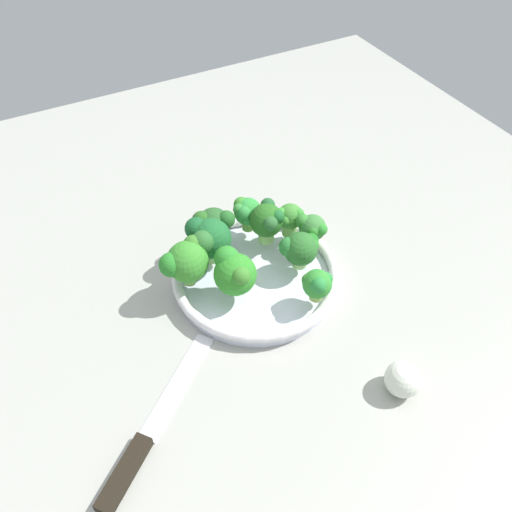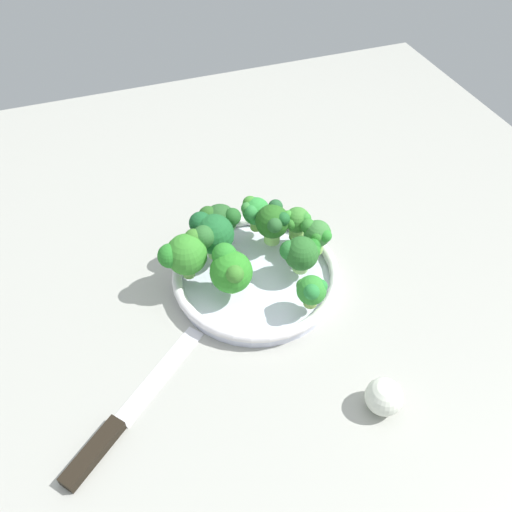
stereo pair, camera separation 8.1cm
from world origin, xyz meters
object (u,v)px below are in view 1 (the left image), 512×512
(broccoli_floret_3, at_px, (234,272))
(broccoli_floret_5, at_px, (290,218))
(bowl, at_px, (256,276))
(garlic_bulb, at_px, (403,379))
(broccoli_floret_6, at_px, (312,229))
(broccoli_floret_7, at_px, (317,284))
(knife, at_px, (146,439))
(broccoli_floret_1, at_px, (207,237))
(broccoli_floret_4, at_px, (186,261))
(broccoli_floret_9, at_px, (267,220))
(broccoli_floret_2, at_px, (248,211))
(broccoli_floret_0, at_px, (300,248))
(broccoli_floret_8, at_px, (213,224))

(broccoli_floret_3, distance_m, broccoli_floret_5, 0.15)
(bowl, distance_m, garlic_bulb, 0.27)
(broccoli_floret_6, bearing_deg, broccoli_floret_7, 62.21)
(garlic_bulb, bearing_deg, knife, -15.46)
(bowl, bearing_deg, broccoli_floret_1, -45.14)
(bowl, relative_size, broccoli_floret_4, 3.44)
(broccoli_floret_9, bearing_deg, broccoli_floret_5, 171.21)
(broccoli_floret_9, xyz_separation_m, garlic_bulb, (-0.03, 0.31, -0.05))
(broccoli_floret_9, bearing_deg, broccoli_floret_2, -68.90)
(broccoli_floret_2, xyz_separation_m, broccoli_floret_7, (-0.02, 0.18, -0.01))
(broccoli_floret_0, bearing_deg, knife, 25.59)
(broccoli_floret_7, xyz_separation_m, broccoli_floret_9, (0.00, -0.14, 0.01))
(broccoli_floret_2, distance_m, broccoli_floret_7, 0.18)
(broccoli_floret_8, bearing_deg, broccoli_floret_2, -178.55)
(broccoli_floret_7, bearing_deg, broccoli_floret_2, -84.03)
(bowl, bearing_deg, knife, 34.71)
(broccoli_floret_7, relative_size, knife, 0.24)
(broccoli_floret_2, relative_size, broccoli_floret_7, 1.13)
(knife, bearing_deg, broccoli_floret_3, -143.32)
(broccoli_floret_4, height_order, broccoli_floret_5, broccoli_floret_4)
(broccoli_floret_2, height_order, broccoli_floret_5, broccoli_floret_2)
(garlic_bulb, bearing_deg, broccoli_floret_7, -79.92)
(broccoli_floret_2, bearing_deg, broccoli_floret_3, 54.59)
(broccoli_floret_3, distance_m, broccoli_floret_6, 0.15)
(broccoli_floret_5, bearing_deg, knife, 32.92)
(broccoli_floret_1, distance_m, broccoli_floret_2, 0.09)
(bowl, xyz_separation_m, garlic_bulb, (-0.08, 0.26, 0.01))
(broccoli_floret_7, distance_m, broccoli_floret_9, 0.14)
(garlic_bulb, bearing_deg, broccoli_floret_9, -83.78)
(broccoli_floret_6, xyz_separation_m, broccoli_floret_8, (0.13, -0.08, 0.00))
(broccoli_floret_1, bearing_deg, broccoli_floret_6, 162.55)
(broccoli_floret_2, bearing_deg, broccoli_floret_4, 25.65)
(broccoli_floret_0, bearing_deg, broccoli_floret_6, -144.20)
(knife, bearing_deg, broccoli_floret_7, -165.32)
(bowl, relative_size, broccoli_floret_6, 4.42)
(garlic_bulb, bearing_deg, broccoli_floret_1, -66.65)
(broccoli_floret_6, bearing_deg, broccoli_floret_9, -38.75)
(broccoli_floret_8, relative_size, broccoli_floret_9, 0.93)
(broccoli_floret_6, xyz_separation_m, broccoli_floret_7, (0.05, 0.10, -0.01))
(knife, bearing_deg, bowl, -145.29)
(broccoli_floret_8, xyz_separation_m, broccoli_floret_9, (-0.08, 0.04, 0.00))
(broccoli_floret_9, bearing_deg, knife, 37.03)
(bowl, relative_size, broccoli_floret_1, 3.44)
(bowl, xyz_separation_m, broccoli_floret_3, (0.05, 0.02, 0.05))
(broccoli_floret_4, bearing_deg, broccoli_floret_0, 164.89)
(broccoli_floret_3, bearing_deg, broccoli_floret_2, -125.41)
(broccoli_floret_4, bearing_deg, broccoli_floret_9, -170.12)
(broccoli_floret_0, relative_size, broccoli_floret_9, 0.92)
(broccoli_floret_1, distance_m, broccoli_floret_9, 0.10)
(broccoli_floret_1, xyz_separation_m, broccoli_floret_2, (-0.09, -0.03, -0.01))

